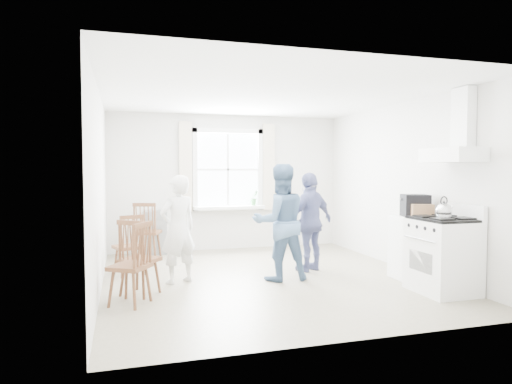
{
  "coord_description": "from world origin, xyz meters",
  "views": [
    {
      "loc": [
        -1.97,
        -6.16,
        1.58
      ],
      "look_at": [
        -0.1,
        0.2,
        1.23
      ],
      "focal_mm": 32.0,
      "sensor_mm": 36.0,
      "label": 1
    }
  ],
  "objects_px": {
    "windsor_chair_a": "(131,238)",
    "person_right": "(310,222)",
    "stereo_stack": "(415,206)",
    "person_left": "(178,229)",
    "gas_stove": "(443,255)",
    "windsor_chair_c": "(138,254)",
    "person_mid": "(280,222)",
    "low_cabinet": "(414,248)",
    "windsor_chair_b": "(135,249)"
  },
  "relations": [
    {
      "from": "person_mid",
      "to": "windsor_chair_a",
      "type": "bearing_deg",
      "value": -22.46
    },
    {
      "from": "stereo_stack",
      "to": "person_left",
      "type": "bearing_deg",
      "value": 166.1
    },
    {
      "from": "windsor_chair_b",
      "to": "person_left",
      "type": "height_order",
      "value": "person_left"
    },
    {
      "from": "gas_stove",
      "to": "stereo_stack",
      "type": "relative_size",
      "value": 2.64
    },
    {
      "from": "stereo_stack",
      "to": "person_right",
      "type": "relative_size",
      "value": 0.28
    },
    {
      "from": "person_right",
      "to": "person_left",
      "type": "bearing_deg",
      "value": -19.56
    },
    {
      "from": "person_left",
      "to": "person_right",
      "type": "relative_size",
      "value": 0.98
    },
    {
      "from": "windsor_chair_a",
      "to": "person_right",
      "type": "height_order",
      "value": "person_right"
    },
    {
      "from": "person_left",
      "to": "stereo_stack",
      "type": "bearing_deg",
      "value": 141.84
    },
    {
      "from": "person_left",
      "to": "person_mid",
      "type": "relative_size",
      "value": 0.91
    },
    {
      "from": "person_mid",
      "to": "windsor_chair_c",
      "type": "bearing_deg",
      "value": 19.0
    },
    {
      "from": "windsor_chair_c",
      "to": "windsor_chair_b",
      "type": "bearing_deg",
      "value": 93.71
    },
    {
      "from": "stereo_stack",
      "to": "windsor_chair_a",
      "type": "xyz_separation_m",
      "value": [
        -3.82,
        1.39,
        -0.5
      ]
    },
    {
      "from": "low_cabinet",
      "to": "stereo_stack",
      "type": "distance_m",
      "value": 0.61
    },
    {
      "from": "windsor_chair_a",
      "to": "person_right",
      "type": "bearing_deg",
      "value": -9.0
    },
    {
      "from": "gas_stove",
      "to": "person_left",
      "type": "xyz_separation_m",
      "value": [
        -3.15,
        1.44,
        0.26
      ]
    },
    {
      "from": "windsor_chair_c",
      "to": "person_mid",
      "type": "xyz_separation_m",
      "value": [
        1.96,
        0.67,
        0.23
      ]
    },
    {
      "from": "stereo_stack",
      "to": "person_mid",
      "type": "xyz_separation_m",
      "value": [
        -1.8,
        0.56,
        -0.24
      ]
    },
    {
      "from": "stereo_stack",
      "to": "person_mid",
      "type": "height_order",
      "value": "person_mid"
    },
    {
      "from": "windsor_chair_b",
      "to": "windsor_chair_c",
      "type": "xyz_separation_m",
      "value": [
        0.02,
        -0.37,
        0.01
      ]
    },
    {
      "from": "stereo_stack",
      "to": "low_cabinet",
      "type": "bearing_deg",
      "value": 65.65
    },
    {
      "from": "windsor_chair_c",
      "to": "person_mid",
      "type": "relative_size",
      "value": 0.59
    },
    {
      "from": "stereo_stack",
      "to": "person_left",
      "type": "distance_m",
      "value": 3.31
    },
    {
      "from": "windsor_chair_a",
      "to": "person_right",
      "type": "distance_m",
      "value": 2.69
    },
    {
      "from": "person_left",
      "to": "person_mid",
      "type": "bearing_deg",
      "value": 146.13
    },
    {
      "from": "gas_stove",
      "to": "stereo_stack",
      "type": "xyz_separation_m",
      "value": [
        0.05,
        0.65,
        0.57
      ]
    },
    {
      "from": "low_cabinet",
      "to": "person_right",
      "type": "xyz_separation_m",
      "value": [
        -1.19,
        0.92,
        0.31
      ]
    },
    {
      "from": "windsor_chair_c",
      "to": "person_mid",
      "type": "distance_m",
      "value": 2.09
    },
    {
      "from": "low_cabinet",
      "to": "person_mid",
      "type": "height_order",
      "value": "person_mid"
    },
    {
      "from": "windsor_chair_b",
      "to": "person_right",
      "type": "xyz_separation_m",
      "value": [
        2.63,
        0.72,
        0.17
      ]
    },
    {
      "from": "low_cabinet",
      "to": "person_right",
      "type": "relative_size",
      "value": 0.6
    },
    {
      "from": "stereo_stack",
      "to": "person_left",
      "type": "relative_size",
      "value": 0.29
    },
    {
      "from": "stereo_stack",
      "to": "windsor_chair_c",
      "type": "bearing_deg",
      "value": -178.23
    },
    {
      "from": "stereo_stack",
      "to": "person_right",
      "type": "bearing_deg",
      "value": 140.1
    },
    {
      "from": "low_cabinet",
      "to": "windsor_chair_c",
      "type": "xyz_separation_m",
      "value": [
        -3.79,
        -0.17,
        0.14
      ]
    },
    {
      "from": "stereo_stack",
      "to": "windsor_chair_a",
      "type": "height_order",
      "value": "stereo_stack"
    },
    {
      "from": "gas_stove",
      "to": "low_cabinet",
      "type": "height_order",
      "value": "gas_stove"
    },
    {
      "from": "windsor_chair_b",
      "to": "person_left",
      "type": "xyz_separation_m",
      "value": [
        0.59,
        0.54,
        0.16
      ]
    },
    {
      "from": "windsor_chair_c",
      "to": "person_left",
      "type": "height_order",
      "value": "person_left"
    },
    {
      "from": "gas_stove",
      "to": "windsor_chair_c",
      "type": "bearing_deg",
      "value": 171.87
    },
    {
      "from": "person_mid",
      "to": "low_cabinet",
      "type": "bearing_deg",
      "value": 164.73
    },
    {
      "from": "person_mid",
      "to": "person_left",
      "type": "bearing_deg",
      "value": -9.49
    },
    {
      "from": "low_cabinet",
      "to": "windsor_chair_b",
      "type": "xyz_separation_m",
      "value": [
        -3.82,
        0.2,
        0.13
      ]
    },
    {
      "from": "low_cabinet",
      "to": "windsor_chair_a",
      "type": "distance_m",
      "value": 4.07
    },
    {
      "from": "person_left",
      "to": "windsor_chair_b",
      "type": "bearing_deg",
      "value": 17.9
    },
    {
      "from": "low_cabinet",
      "to": "windsor_chair_a",
      "type": "xyz_separation_m",
      "value": [
        -3.84,
        1.34,
        0.1
      ]
    },
    {
      "from": "low_cabinet",
      "to": "person_mid",
      "type": "relative_size",
      "value": 0.55
    },
    {
      "from": "gas_stove",
      "to": "person_left",
      "type": "relative_size",
      "value": 0.76
    },
    {
      "from": "person_mid",
      "to": "person_right",
      "type": "distance_m",
      "value": 0.77
    },
    {
      "from": "gas_stove",
      "to": "windsor_chair_b",
      "type": "distance_m",
      "value": 3.86
    }
  ]
}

